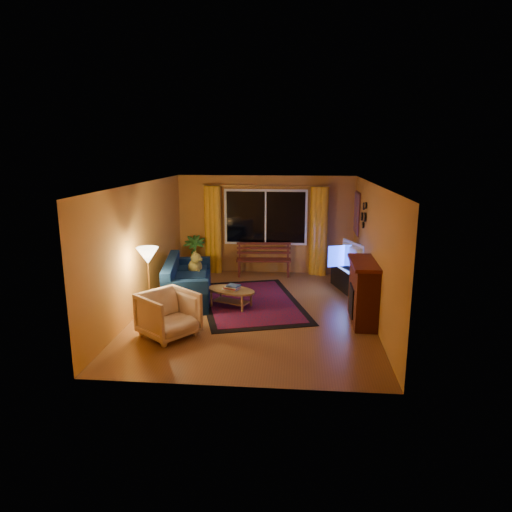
# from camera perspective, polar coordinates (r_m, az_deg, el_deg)

# --- Properties ---
(floor) EXTENTS (4.50, 6.00, 0.02)m
(floor) POSITION_cam_1_polar(r_m,az_deg,el_deg) (9.15, -0.17, -6.91)
(floor) COLOR brown
(floor) RESTS_ON ground
(ceiling) EXTENTS (4.50, 6.00, 0.02)m
(ceiling) POSITION_cam_1_polar(r_m,az_deg,el_deg) (8.62, -0.19, 9.04)
(ceiling) COLOR white
(ceiling) RESTS_ON ground
(wall_back) EXTENTS (4.50, 0.02, 2.50)m
(wall_back) POSITION_cam_1_polar(r_m,az_deg,el_deg) (11.74, 1.22, 3.94)
(wall_back) COLOR #C27E34
(wall_back) RESTS_ON ground
(wall_left) EXTENTS (0.02, 6.00, 2.50)m
(wall_left) POSITION_cam_1_polar(r_m,az_deg,el_deg) (9.28, -14.21, 1.08)
(wall_left) COLOR #C27E34
(wall_left) RESTS_ON ground
(wall_right) EXTENTS (0.02, 6.00, 2.50)m
(wall_right) POSITION_cam_1_polar(r_m,az_deg,el_deg) (8.88, 14.50, 0.52)
(wall_right) COLOR #C27E34
(wall_right) RESTS_ON ground
(window) EXTENTS (2.00, 0.02, 1.30)m
(window) POSITION_cam_1_polar(r_m,az_deg,el_deg) (11.65, 1.20, 4.86)
(window) COLOR black
(window) RESTS_ON wall_back
(curtain_rod) EXTENTS (3.20, 0.03, 0.03)m
(curtain_rod) POSITION_cam_1_polar(r_m,az_deg,el_deg) (11.52, 1.21, 8.77)
(curtain_rod) COLOR #BF8C3F
(curtain_rod) RESTS_ON wall_back
(curtain_left) EXTENTS (0.36, 0.36, 2.24)m
(curtain_left) POSITION_cam_1_polar(r_m,az_deg,el_deg) (11.81, -5.39, 3.29)
(curtain_left) COLOR orange
(curtain_left) RESTS_ON ground
(curtain_right) EXTENTS (0.36, 0.36, 2.24)m
(curtain_right) POSITION_cam_1_polar(r_m,az_deg,el_deg) (11.62, 7.83, 3.07)
(curtain_right) COLOR orange
(curtain_right) RESTS_ON ground
(bench) EXTENTS (1.40, 0.51, 0.41)m
(bench) POSITION_cam_1_polar(r_m,az_deg,el_deg) (11.57, 0.96, -1.49)
(bench) COLOR #4F1A11
(bench) RESTS_ON ground
(potted_plant) EXTENTS (0.60, 0.60, 1.00)m
(potted_plant) POSITION_cam_1_polar(r_m,az_deg,el_deg) (11.72, -7.72, 0.06)
(potted_plant) COLOR #235B1E
(potted_plant) RESTS_ON ground
(sofa) EXTENTS (1.25, 2.24, 0.86)m
(sofa) POSITION_cam_1_polar(r_m,az_deg,el_deg) (9.83, -8.49, -2.94)
(sofa) COLOR #0A1E41
(sofa) RESTS_ON ground
(dog) EXTENTS (0.37, 0.45, 0.42)m
(dog) POSITION_cam_1_polar(r_m,az_deg,el_deg) (10.21, -7.63, -1.11)
(dog) COLOR olive
(dog) RESTS_ON sofa
(armchair) EXTENTS (1.14, 1.14, 0.86)m
(armchair) POSITION_cam_1_polar(r_m,az_deg,el_deg) (7.94, -10.89, -6.93)
(armchair) COLOR #D6AF93
(armchair) RESTS_ON ground
(floor_lamp) EXTENTS (0.30, 0.30, 1.39)m
(floor_lamp) POSITION_cam_1_polar(r_m,az_deg,el_deg) (8.63, -13.20, -3.56)
(floor_lamp) COLOR #BF8C3F
(floor_lamp) RESTS_ON ground
(rug) EXTENTS (2.76, 3.53, 0.02)m
(rug) POSITION_cam_1_polar(r_m,az_deg,el_deg) (9.62, -0.68, -5.76)
(rug) COLOR maroon
(rug) RESTS_ON ground
(coffee_table) EXTENTS (1.35, 1.35, 0.38)m
(coffee_table) POSITION_cam_1_polar(r_m,az_deg,el_deg) (9.30, -3.12, -5.28)
(coffee_table) COLOR olive
(coffee_table) RESTS_ON ground
(tv_console) EXTENTS (0.73, 1.27, 0.50)m
(tv_console) POSITION_cam_1_polar(r_m,az_deg,el_deg) (10.61, 11.49, -2.85)
(tv_console) COLOR black
(tv_console) RESTS_ON ground
(television) EXTENTS (0.50, 1.02, 0.60)m
(television) POSITION_cam_1_polar(r_m,az_deg,el_deg) (10.48, 11.62, 0.04)
(television) COLOR black
(television) RESTS_ON tv_console
(fireplace) EXTENTS (0.40, 1.20, 1.10)m
(fireplace) POSITION_cam_1_polar(r_m,az_deg,el_deg) (8.64, 13.27, -4.57)
(fireplace) COLOR maroon
(fireplace) RESTS_ON ground
(mirror_cluster) EXTENTS (0.06, 0.60, 0.56)m
(mirror_cluster) POSITION_cam_1_polar(r_m,az_deg,el_deg) (10.04, 13.26, 5.20)
(mirror_cluster) COLOR black
(mirror_cluster) RESTS_ON wall_right
(painting) EXTENTS (0.04, 0.76, 0.96)m
(painting) POSITION_cam_1_polar(r_m,az_deg,el_deg) (11.19, 12.48, 5.24)
(painting) COLOR #E35624
(painting) RESTS_ON wall_right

